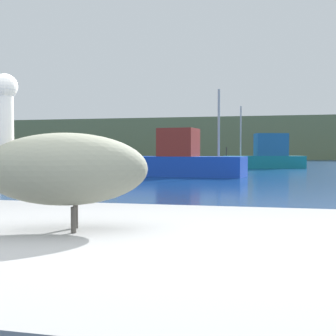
% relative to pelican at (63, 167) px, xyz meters
% --- Properties ---
extents(hillside_backdrop, '(140.00, 14.45, 7.02)m').
position_rel_pelican_xyz_m(hillside_backdrop, '(0.15, 78.58, 2.28)').
color(hillside_backdrop, '#6B7A51').
rests_on(hillside_backdrop, ground).
extents(pier_dock, '(3.26, 2.74, 0.86)m').
position_rel_pelican_xyz_m(pier_dock, '(0.01, 0.00, -0.80)').
color(pier_dock, gray).
rests_on(pier_dock, ground).
extents(pelican, '(1.24, 0.77, 0.89)m').
position_rel_pelican_xyz_m(pelican, '(0.00, 0.00, 0.00)').
color(pelican, gray).
rests_on(pelican, pier_dock).
extents(fishing_boat_teal, '(6.45, 3.29, 4.87)m').
position_rel_pelican_xyz_m(fishing_boat_teal, '(0.57, 34.15, -0.21)').
color(fishing_boat_teal, teal).
rests_on(fishing_boat_teal, ground).
extents(fishing_boat_blue, '(6.86, 2.93, 4.54)m').
position_rel_pelican_xyz_m(fishing_boat_blue, '(-3.68, 21.35, -0.38)').
color(fishing_boat_blue, blue).
rests_on(fishing_boat_blue, ground).
extents(mooring_buoy, '(0.64, 0.64, 0.64)m').
position_rel_pelican_xyz_m(mooring_buoy, '(-4.01, 9.25, -0.91)').
color(mooring_buoy, '#E54C19').
rests_on(mooring_buoy, ground).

